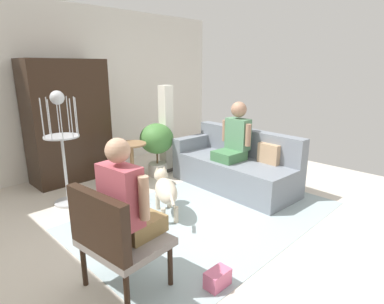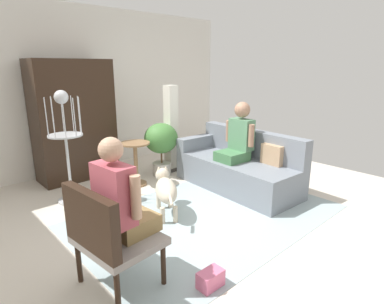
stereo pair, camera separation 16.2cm
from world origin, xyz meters
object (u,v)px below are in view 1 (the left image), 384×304
Objects in this scene: couch at (235,167)px; dog at (165,189)px; armchair at (113,235)px; round_end_table at (132,161)px; potted_plant at (157,142)px; bird_cage_stand at (62,143)px; column_lamp at (166,130)px; person_on_armchair at (126,199)px; armoire_cabinet at (68,122)px; handbag at (218,279)px; person_on_couch at (235,137)px.

dog is (-1.35, 0.02, 0.02)m from couch.
armchair is 1.34× the size of round_end_table.
couch reaches higher than round_end_table.
potted_plant reaches higher than couch.
bird_cage_stand is at bearing 76.03° from armchair.
column_lamp is (-0.24, 1.28, 0.42)m from couch.
round_end_table is 0.60m from potted_plant.
person_on_armchair is 0.44× the size of armoire_cabinet.
armchair is 1.08× the size of person_on_armchair.
column_lamp is at bearing 11.65° from round_end_table.
armchair is 3.09m from column_lamp.
person_on_armchair is 1.37m from dog.
armchair is at bearing -135.86° from potted_plant.
column_lamp is at bearing 14.76° from potted_plant.
column_lamp is at bearing 56.98° from handbag.
person_on_couch is 1.01× the size of person_on_armchair.
armchair is 1.10× the size of dog.
handbag is at bearing -48.76° from person_on_armchair.
potted_plant is at bearing 111.09° from person_on_couch.
column_lamp reaches higher than person_on_couch.
armchair is 0.94m from handbag.
dog is 2.14m from armoire_cabinet.
dog is 1.73m from column_lamp.
armchair is at bearing -103.97° from bird_cage_stand.
potted_plant is 4.03× the size of handbag.
couch is 2.38× the size of dog.
round_end_table is 3.07× the size of handbag.
couch is at bearing -29.70° from bird_cage_stand.
bird_cage_stand is (-2.07, 1.18, 0.52)m from couch.
person_on_couch is 1.25× the size of round_end_table.
couch is 2.67m from armoire_cabinet.
round_end_table is at bearing -169.88° from potted_plant.
round_end_table is at bearing -61.92° from armoire_cabinet.
couch is 2.67m from armchair.
bird_cage_stand is 1.69× the size of potted_plant.
person_on_couch is 0.56× the size of bird_cage_stand.
column_lamp is at bearing 3.10° from bird_cage_stand.
armoire_cabinet is at bearing 118.08° from round_end_table.
bird_cage_stand is (0.48, 1.95, 0.30)m from armchair.
bird_cage_stand is at bearing 93.31° from handbag.
bird_cage_stand is 1.57m from potted_plant.
dog is at bearing 178.31° from person_on_couch.
armoire_cabinet is (0.48, 0.87, 0.12)m from bird_cage_stand.
potted_plant is at bearing 46.07° from person_on_armchair.
bird_cage_stand reaches higher than potted_plant.
person_on_couch reaches higher than potted_plant.
armchair is at bearing -163.42° from person_on_couch.
column_lamp is at bearing 41.58° from armchair.
handbag is (-0.57, -1.32, -0.25)m from dog.
armchair is 0.60× the size of bird_cage_stand.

